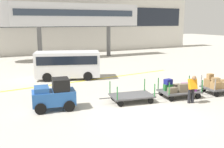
# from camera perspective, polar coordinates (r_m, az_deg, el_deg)

# --- Properties ---
(ground_plane) EXTENTS (120.00, 120.00, 0.00)m
(ground_plane) POSITION_cam_1_polar(r_m,az_deg,el_deg) (12.82, 7.37, -8.56)
(ground_plane) COLOR #B2ADA0
(apron_lead_line) EXTENTS (21.92, 2.24, 0.01)m
(apron_lead_line) POSITION_cam_1_polar(r_m,az_deg,el_deg) (18.49, -14.44, -2.54)
(apron_lead_line) COLOR yellow
(apron_lead_line) RESTS_ON ground_plane
(terminal_building) EXTENTS (48.84, 2.51, 9.10)m
(terminal_building) POSITION_cam_1_polar(r_m,az_deg,el_deg) (36.55, -16.33, 11.36)
(terminal_building) COLOR beige
(terminal_building) RESTS_ON ground_plane
(jet_bridge) EXTENTS (17.83, 3.00, 6.40)m
(jet_bridge) POSITION_cam_1_polar(r_m,az_deg,el_deg) (31.13, -11.05, 12.55)
(jet_bridge) COLOR silver
(jet_bridge) RESTS_ON ground_plane
(baggage_tug) EXTENTS (2.25, 1.52, 1.58)m
(baggage_tug) POSITION_cam_1_polar(r_m,az_deg,el_deg) (13.35, -12.53, -4.53)
(baggage_tug) COLOR #2659A5
(baggage_tug) RESTS_ON ground_plane
(baggage_cart_lead) EXTENTS (3.08, 1.75, 1.10)m
(baggage_cart_lead) POSITION_cam_1_polar(r_m,az_deg,el_deg) (14.39, 4.32, -4.80)
(baggage_cart_lead) COLOR #4C4C4F
(baggage_cart_lead) RESTS_ON ground_plane
(baggage_cart_middle) EXTENTS (3.08, 1.75, 1.10)m
(baggage_cart_middle) POSITION_cam_1_polar(r_m,az_deg,el_deg) (15.65, 14.47, -3.20)
(baggage_cart_middle) COLOR #4C4C4F
(baggage_cart_middle) RESTS_ON ground_plane
(baggage_cart_tail) EXTENTS (3.08, 1.75, 1.21)m
(baggage_cart_tail) POSITION_cam_1_polar(r_m,az_deg,el_deg) (17.34, 22.63, -2.17)
(baggage_cart_tail) COLOR #4C4C4F
(baggage_cart_tail) RESTS_ON ground_plane
(baggage_handler) EXTENTS (0.50, 0.51, 1.56)m
(baggage_handler) POSITION_cam_1_polar(r_m,az_deg,el_deg) (14.60, 17.18, -2.94)
(baggage_handler) COLOR black
(baggage_handler) RESTS_ON ground_plane
(shuttle_van) EXTENTS (5.16, 3.35, 2.10)m
(shuttle_van) POSITION_cam_1_polar(r_m,az_deg,el_deg) (20.21, -9.71, 2.41)
(shuttle_van) COLOR silver
(shuttle_van) RESTS_ON ground_plane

